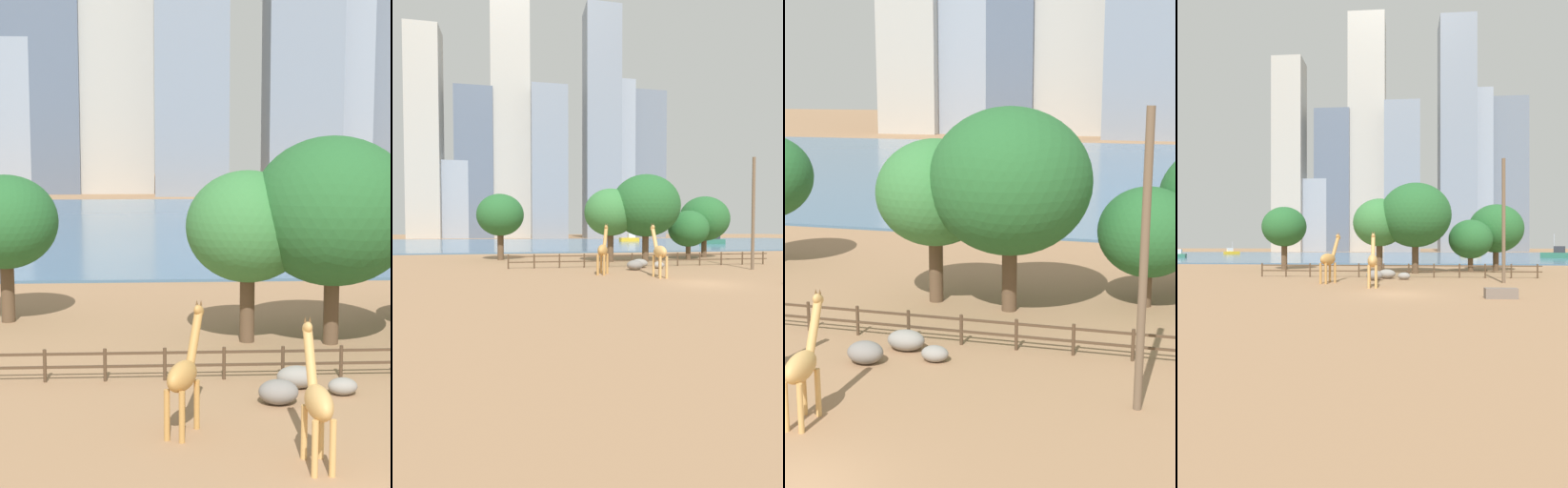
% 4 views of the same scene
% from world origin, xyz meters
% --- Properties ---
extents(ground_plane, '(400.00, 400.00, 0.00)m').
position_xyz_m(ground_plane, '(0.00, 80.00, 0.00)').
color(ground_plane, '#9E7551').
extents(harbor_water, '(180.00, 86.00, 0.20)m').
position_xyz_m(harbor_water, '(0.00, 77.00, 0.10)').
color(harbor_water, '#476B8C').
rests_on(harbor_water, ground).
extents(giraffe_tall, '(1.58, 2.67, 4.07)m').
position_xyz_m(giraffe_tall, '(-5.46, 6.46, 1.92)').
color(giraffe_tall, '#C18C47').
rests_on(giraffe_tall, ground).
extents(giraffe_companion, '(0.79, 2.73, 4.05)m').
position_xyz_m(giraffe_companion, '(-1.78, 3.79, 1.91)').
color(giraffe_companion, tan).
rests_on(giraffe_companion, ground).
extents(utility_pole, '(0.28, 0.28, 9.95)m').
position_xyz_m(utility_pole, '(8.44, 7.55, 4.98)').
color(utility_pole, brown).
rests_on(utility_pole, ground).
extents(boulder_near_fence, '(1.43, 1.17, 0.88)m').
position_xyz_m(boulder_near_fence, '(-2.01, 9.03, 0.44)').
color(boulder_near_fence, gray).
rests_on(boulder_near_fence, ground).
extents(boulder_by_pole, '(1.55, 1.12, 0.84)m').
position_xyz_m(boulder_by_pole, '(-1.01, 10.80, 0.42)').
color(boulder_by_pole, gray).
rests_on(boulder_by_pole, ground).
extents(boulder_small, '(1.09, 0.84, 0.63)m').
position_xyz_m(boulder_small, '(0.53, 9.91, 0.32)').
color(boulder_small, gray).
rests_on(boulder_small, ground).
extents(enclosure_fence, '(26.12, 0.14, 1.30)m').
position_xyz_m(enclosure_fence, '(-0.08, 12.00, 0.76)').
color(enclosure_fence, '#4C3826').
rests_on(enclosure_fence, ground).
extents(tree_left_large, '(5.77, 5.77, 8.06)m').
position_xyz_m(tree_left_large, '(-2.07, 17.81, 5.43)').
color(tree_left_large, brown).
rests_on(tree_left_large, ground).
extents(tree_center_broad, '(6.33, 6.33, 7.82)m').
position_xyz_m(tree_center_broad, '(11.46, 22.37, 4.95)').
color(tree_center_broad, brown).
rests_on(tree_center_broad, ground).
extents(tree_right_tall, '(4.83, 4.83, 5.86)m').
position_xyz_m(tree_right_tall, '(8.02, 19.67, 3.67)').
color(tree_right_tall, brown).
rests_on(tree_right_tall, ground).
extents(tree_left_small, '(7.62, 7.62, 9.64)m').
position_xyz_m(tree_left_small, '(1.79, 17.24, 6.19)').
color(tree_left_small, brown).
rests_on(tree_left_small, ground).
extents(tree_right_small, '(5.44, 5.44, 7.73)m').
position_xyz_m(tree_right_small, '(-14.13, 22.58, 5.24)').
color(tree_right_small, brown).
rests_on(tree_right_small, ground).
extents(boat_sailboat, '(5.63, 2.51, 4.91)m').
position_xyz_m(boat_sailboat, '(19.28, 81.55, 1.02)').
color(boat_sailboat, gold).
rests_on(boat_sailboat, harbor_water).
extents(boat_tug, '(6.06, 4.65, 5.21)m').
position_xyz_m(boat_tug, '(33.27, 59.84, 1.07)').
color(boat_tug, '#337259').
rests_on(boat_tug, harbor_water).
extents(skyline_tower_needle, '(13.02, 10.83, 84.66)m').
position_xyz_m(skyline_tower_needle, '(-49.02, 141.79, 42.33)').
color(skyline_tower_needle, '#B7B2A8').
rests_on(skyline_tower_needle, ground).
extents(skyline_block_central, '(15.54, 13.01, 62.53)m').
position_xyz_m(skyline_block_central, '(-29.73, 145.74, 31.27)').
color(skyline_block_central, slate).
rests_on(skyline_block_central, ground).
extents(skyline_tower_glass, '(14.55, 11.06, 61.78)m').
position_xyz_m(skyline_tower_glass, '(0.79, 135.53, 30.89)').
color(skyline_tower_glass, gray).
rests_on(skyline_tower_glass, ground).
extents(skyline_block_left, '(8.87, 11.93, 69.31)m').
position_xyz_m(skyline_block_left, '(34.58, 144.62, 34.66)').
color(skyline_block_left, '#939EAD').
rests_on(skyline_block_left, ground).
extents(skyline_block_right, '(16.20, 15.49, 104.80)m').
position_xyz_m(skyline_block_right, '(-14.74, 148.10, 52.40)').
color(skyline_block_right, '#B7B2A8').
rests_on(skyline_block_right, ground).
extents(skyline_tower_short, '(14.90, 12.71, 98.06)m').
position_xyz_m(skyline_tower_short, '(23.98, 139.98, 49.03)').
color(skyline_tower_short, gray).
rests_on(skyline_tower_short, ground).
extents(skyline_block_wide, '(14.35, 15.38, 31.83)m').
position_xyz_m(skyline_block_wide, '(-39.11, 146.86, 15.92)').
color(skyline_block_wide, '#939EAD').
rests_on(skyline_block_wide, ground).
extents(skyline_tower_far, '(15.73, 11.75, 66.59)m').
position_xyz_m(skyline_tower_far, '(46.83, 147.77, 33.29)').
color(skyline_tower_far, slate).
rests_on(skyline_tower_far, ground).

